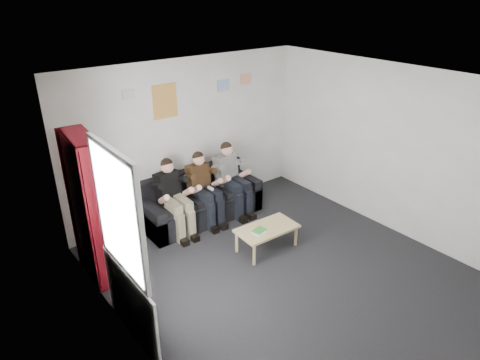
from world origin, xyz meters
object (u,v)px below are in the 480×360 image
object	(u,v)px
bookshelf	(91,208)
person_middle	(205,189)
person_left	(174,198)
person_right	(233,179)
sofa	(199,202)
coffee_table	(267,230)

from	to	relation	value
bookshelf	person_middle	distance (m)	2.05
bookshelf	person_left	bearing A→B (deg)	15.66
person_right	person_middle	bearing A→B (deg)	175.31
sofa	bookshelf	world-z (taller)	bookshelf
bookshelf	person_left	xyz separation A→B (m)	(1.40, 0.28, -0.40)
person_middle	sofa	bearing A→B (deg)	91.35
sofa	person_left	bearing A→B (deg)	-161.69
coffee_table	person_right	xyz separation A→B (m)	(0.31, 1.28, 0.30)
bookshelf	coffee_table	world-z (taller)	bookshelf
person_left	sofa	bearing A→B (deg)	9.17
coffee_table	person_middle	bearing A→B (deg)	102.03
bookshelf	coffee_table	bearing A→B (deg)	-19.50
sofa	person_right	world-z (taller)	person_right
bookshelf	person_middle	world-z (taller)	bookshelf
coffee_table	person_left	bearing A→B (deg)	123.77
coffee_table	person_left	distance (m)	1.57
person_right	sofa	bearing A→B (deg)	157.11
bookshelf	person_right	world-z (taller)	bookshelf
bookshelf	coffee_table	size ratio (longest dim) A/B	2.19
sofa	person_middle	distance (m)	0.38
person_right	person_left	bearing A→B (deg)	175.45
person_middle	bookshelf	bearing A→B (deg)	-170.73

